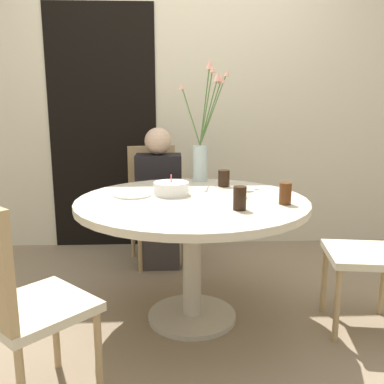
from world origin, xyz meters
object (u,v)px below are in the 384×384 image
object	(u,v)px
drink_glass_2	(224,178)
chair_far_back	(16,296)
side_plate	(132,195)
chair_left_flank	(381,241)
birthday_cake	(171,188)
person_woman	(159,203)
flower_vase	(203,142)
chair_near_front	(155,197)
drink_glass_1	(240,198)
drink_glass_0	(285,194)

from	to	relation	value
drink_glass_2	chair_far_back	bearing A→B (deg)	-131.01
side_plate	chair_left_flank	bearing A→B (deg)	-10.69
birthday_cake	side_plate	size ratio (longest dim) A/B	0.94
chair_far_back	person_woman	distance (m)	1.67
chair_far_back	drink_glass_2	xyz separation A→B (m)	(0.95, 1.09, 0.26)
flower_vase	drink_glass_2	size ratio (longest dim) A/B	7.52
chair_near_front	chair_far_back	xyz separation A→B (m)	(-0.48, -1.75, 0.00)
chair_left_flank	person_woman	size ratio (longest dim) A/B	0.85
flower_vase	side_plate	distance (m)	0.67
birthday_cake	side_plate	distance (m)	0.23
birthday_cake	drink_glass_1	xyz separation A→B (m)	(0.34, -0.37, 0.02)
birthday_cake	side_plate	xyz separation A→B (m)	(-0.22, -0.01, -0.03)
flower_vase	drink_glass_1	xyz separation A→B (m)	(0.12, -0.79, -0.21)
chair_far_back	drink_glass_2	bearing A→B (deg)	-86.47
chair_far_back	drink_glass_1	size ratio (longest dim) A/B	7.60
birthday_cake	drink_glass_0	distance (m)	0.66
birthday_cake	drink_glass_1	distance (m)	0.51
chair_far_back	chair_left_flank	xyz separation A→B (m)	(1.75, 0.58, 0.00)
chair_near_front	flower_vase	xyz separation A→B (m)	(0.35, -0.47, 0.48)
chair_near_front	person_woman	distance (m)	0.16
flower_vase	drink_glass_0	xyz separation A→B (m)	(0.38, -0.68, -0.21)
birthday_cake	drink_glass_2	xyz separation A→B (m)	(0.34, 0.24, 0.01)
side_plate	drink_glass_1	size ratio (longest dim) A/B	1.82
chair_left_flank	drink_glass_2	world-z (taller)	chair_left_flank
birthday_cake	drink_glass_0	xyz separation A→B (m)	(0.60, -0.26, 0.02)
chair_far_back	drink_glass_1	xyz separation A→B (m)	(0.95, 0.48, 0.27)
birthday_cake	side_plate	world-z (taller)	birthday_cake
chair_far_back	birthday_cake	distance (m)	1.08
chair_near_front	drink_glass_2	size ratio (longest dim) A/B	8.70
chair_far_back	drink_glass_0	distance (m)	1.38
drink_glass_2	person_woman	bearing A→B (deg)	130.77
chair_left_flank	flower_vase	xyz separation A→B (m)	(-0.92, 0.69, 0.48)
drink_glass_1	person_woman	xyz separation A→B (m)	(-0.44, 1.11, -0.28)
flower_vase	drink_glass_0	distance (m)	0.81
chair_far_back	chair_left_flank	size ratio (longest dim) A/B	1.00
drink_glass_0	drink_glass_2	xyz separation A→B (m)	(-0.26, 0.50, -0.01)
chair_near_front	drink_glass_0	size ratio (longest dim) A/B	7.94
chair_far_back	flower_vase	xyz separation A→B (m)	(0.83, 1.28, 0.48)
drink_glass_2	side_plate	bearing A→B (deg)	-155.95
drink_glass_2	drink_glass_1	bearing A→B (deg)	-89.57
chair_near_front	birthday_cake	world-z (taller)	chair_near_front
flower_vase	person_woman	size ratio (longest dim) A/B	0.74
side_plate	drink_glass_1	bearing A→B (deg)	-32.15
chair_left_flank	side_plate	distance (m)	1.41
drink_glass_2	flower_vase	bearing A→B (deg)	122.70
side_plate	drink_glass_0	distance (m)	0.86
chair_near_front	flower_vase	distance (m)	0.76
birthday_cake	drink_glass_1	bearing A→B (deg)	-47.33
drink_glass_0	person_woman	world-z (taller)	person_woman
chair_left_flank	person_woman	world-z (taller)	person_woman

